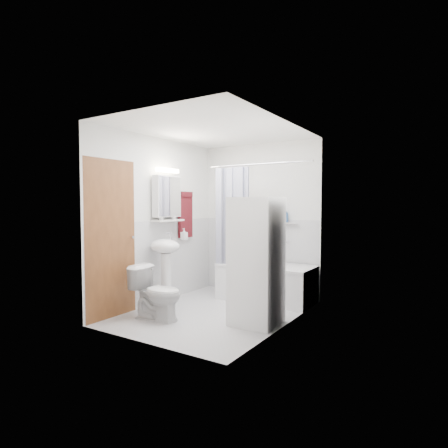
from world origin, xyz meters
The scene contains 20 objects.
floor centered at (0.00, 0.00, 0.00)m, with size 2.60×2.60×0.00m, color #BBBABF.
room_walls centered at (0.00, 0.00, 1.49)m, with size 2.60×2.60×2.60m.
wainscot centered at (0.00, 0.29, 0.60)m, with size 1.98×2.58×2.58m.
door centered at (-0.95, -0.55, 1.00)m, with size 0.05×2.00×2.00m.
bathtub centered at (0.30, 0.92, 0.30)m, with size 1.41×0.67×0.54m.
tub_spout centered at (0.50, 1.25, 0.86)m, with size 0.04×0.04×0.12m, color silver.
curtain_rod centered at (0.30, 0.65, 2.00)m, with size 0.02×0.02×1.59m, color silver.
shower_curtain centered at (-0.12, 0.65, 1.25)m, with size 0.55×0.02×1.45m.
sink centered at (-0.75, -0.12, 0.70)m, with size 0.44×0.37×1.04m.
medicine_cabinet centered at (-0.90, 0.10, 1.57)m, with size 0.13×0.50×0.71m.
shelf centered at (-0.89, 0.10, 1.20)m, with size 0.18×0.54×0.03m, color silver.
shower_caddy centered at (0.55, 1.24, 1.15)m, with size 0.22×0.06×0.02m, color silver.
towel centered at (-0.94, 0.57, 1.29)m, with size 0.07×0.30×0.73m.
washer_dryer centered at (0.68, -0.12, 0.76)m, with size 0.56×0.55×1.52m.
toilet centered at (-0.45, -0.63, 0.33)m, with size 0.37×0.67×0.65m, color white.
soap_pump centered at (-0.71, 0.25, 0.95)m, with size 0.08×0.17×0.08m, color gray.
shelf_bottle centered at (-0.89, -0.05, 1.25)m, with size 0.07×0.18×0.07m, color gray.
shelf_cup centered at (-0.89, 0.22, 1.26)m, with size 0.10×0.09×0.10m, color gray.
shampoo_a centered at (0.35, 1.24, 1.23)m, with size 0.13×0.17×0.13m, color gray.
shampoo_b centered at (0.47, 1.24, 1.20)m, with size 0.08×0.21×0.08m, color #23508E.
Camera 1 is at (2.73, -4.07, 1.43)m, focal length 30.00 mm.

